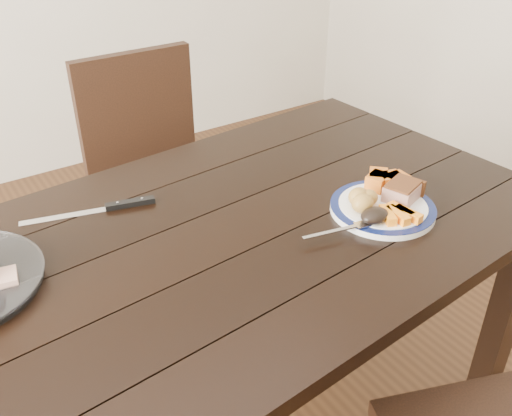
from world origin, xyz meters
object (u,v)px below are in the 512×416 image
dinner_plate (382,209)px  fork (344,229)px  chair_far (156,174)px  carving_knife (114,206)px  pork_slice (402,192)px  dining_table (223,265)px

dinner_plate → fork: size_ratio=1.42×
dinner_plate → chair_far: bearing=103.8°
chair_far → carving_knife: 0.64m
chair_far → dinner_plate: (0.21, -0.87, 0.23)m
dinner_plate → pork_slice: pork_slice is taller
dining_table → chair_far: bearing=78.1°
chair_far → fork: bearing=94.4°
pork_slice → carving_knife: pork_slice is taller
chair_far → dining_table: bearing=78.3°
dining_table → fork: bearing=-36.6°
fork → carving_knife: (-0.39, 0.40, -0.01)m
pork_slice → fork: (-0.20, -0.02, -0.02)m
dinner_plate → fork: (-0.15, -0.03, 0.01)m
dining_table → dinner_plate: bearing=-20.1°
dinner_plate → pork_slice: bearing=-4.8°
pork_slice → dinner_plate: bearing=175.2°
chair_far → carving_knife: bearing=57.5°
dining_table → pork_slice: size_ratio=19.44×
dining_table → pork_slice: pork_slice is taller
fork → dining_table: bearing=155.4°
fork → carving_knife: 0.56m
chair_far → dinner_plate: bearing=104.0°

